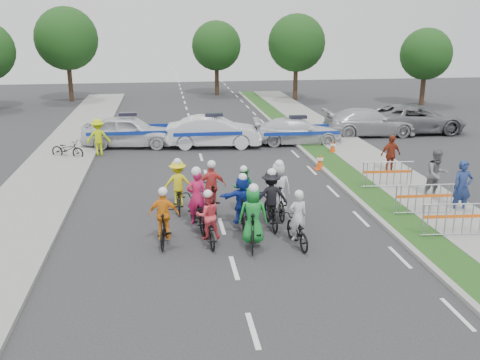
{
  "coord_description": "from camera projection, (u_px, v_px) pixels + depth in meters",
  "views": [
    {
      "loc": [
        -1.66,
        -12.7,
        6.25
      ],
      "look_at": [
        0.78,
        4.35,
        1.1
      ],
      "focal_mm": 40.0,
      "sensor_mm": 36.0,
      "label": 1
    }
  ],
  "objects": [
    {
      "name": "police_car_1",
      "position": [
        214.0,
        132.0,
        27.35
      ],
      "size": [
        4.94,
        2.14,
        1.58
      ],
      "primitive_type": "imported",
      "rotation": [
        0.0,
        0.0,
        1.47
      ],
      "color": "silver",
      "rests_on": "ground"
    },
    {
      "name": "sidewalk_left",
      "position": [
        23.0,
        213.0,
        17.9
      ],
      "size": [
        3.0,
        60.0,
        0.13
      ],
      "primitive_type": "cube",
      "color": "gray",
      "rests_on": "ground"
    },
    {
      "name": "rider_6",
      "position": [
        197.0,
        208.0,
        16.59
      ],
      "size": [
        1.03,
        2.07,
        2.02
      ],
      "rotation": [
        0.0,
        0.0,
        3.32
      ],
      "color": "black",
      "rests_on": "ground"
    },
    {
      "name": "cone_1",
      "position": [
        333.0,
        147.0,
        25.98
      ],
      "size": [
        0.4,
        0.4,
        0.7
      ],
      "color": "#F24C0C",
      "rests_on": "ground"
    },
    {
      "name": "police_car_0",
      "position": [
        129.0,
        131.0,
        27.39
      ],
      "size": [
        4.95,
        2.54,
        1.61
      ],
      "primitive_type": "imported",
      "rotation": [
        0.0,
        0.0,
        1.43
      ],
      "color": "silver",
      "rests_on": "ground"
    },
    {
      "name": "grass_strip",
      "position": [
        373.0,
        197.0,
        19.58
      ],
      "size": [
        1.2,
        60.0,
        0.11
      ],
      "primitive_type": "cube",
      "color": "#1E4215",
      "rests_on": "ground"
    },
    {
      "name": "tree_1",
      "position": [
        297.0,
        43.0,
        42.44
      ],
      "size": [
        4.55,
        4.55,
        6.82
      ],
      "color": "#382619",
      "rests_on": "ground"
    },
    {
      "name": "rider_4",
      "position": [
        271.0,
        204.0,
        16.73
      ],
      "size": [
        1.07,
        1.89,
        1.92
      ],
      "rotation": [
        0.0,
        0.0,
        3.16
      ],
      "color": "black",
      "rests_on": "ground"
    },
    {
      "name": "barrier_0",
      "position": [
        454.0,
        221.0,
        15.77
      ],
      "size": [
        2.03,
        0.66,
        1.12
      ],
      "primitive_type": null,
      "rotation": [
        0.0,
        0.0,
        -0.08
      ],
      "color": "#A5A8AD",
      "rests_on": "ground"
    },
    {
      "name": "civilian_suv",
      "position": [
        414.0,
        119.0,
        30.82
      ],
      "size": [
        5.91,
        2.86,
        1.62
      ],
      "primitive_type": "imported",
      "rotation": [
        0.0,
        0.0,
        1.54
      ],
      "color": "slate",
      "rests_on": "ground"
    },
    {
      "name": "rider_9",
      "position": [
        212.0,
        193.0,
        17.79
      ],
      "size": [
        0.97,
        1.82,
        1.89
      ],
      "rotation": [
        0.0,
        0.0,
        3.2
      ],
      "color": "black",
      "rests_on": "ground"
    },
    {
      "name": "barrier_1",
      "position": [
        424.0,
        201.0,
        17.6
      ],
      "size": [
        2.02,
        0.61,
        1.12
      ],
      "primitive_type": null,
      "rotation": [
        0.0,
        0.0,
        -0.05
      ],
      "color": "#A5A8AD",
      "rests_on": "ground"
    },
    {
      "name": "spectator_0",
      "position": [
        462.0,
        187.0,
        17.85
      ],
      "size": [
        0.7,
        0.49,
        1.82
      ],
      "primitive_type": "imported",
      "rotation": [
        0.0,
        0.0,
        -0.09
      ],
      "color": "navy",
      "rests_on": "ground"
    },
    {
      "name": "rider_1",
      "position": [
        253.0,
        222.0,
        15.16
      ],
      "size": [
        0.88,
        1.9,
        1.93
      ],
      "rotation": [
        0.0,
        0.0,
        2.98
      ],
      "color": "black",
      "rests_on": "ground"
    },
    {
      "name": "rider_8",
      "position": [
        243.0,
        195.0,
        17.88
      ],
      "size": [
        0.83,
        1.73,
        1.69
      ],
      "rotation": [
        0.0,
        0.0,
        2.99
      ],
      "color": "black",
      "rests_on": "ground"
    },
    {
      "name": "police_car_2",
      "position": [
        298.0,
        131.0,
        28.07
      ],
      "size": [
        4.8,
        2.34,
        1.34
      ],
      "primitive_type": "imported",
      "rotation": [
        0.0,
        0.0,
        1.47
      ],
      "color": "silver",
      "rests_on": "ground"
    },
    {
      "name": "marshal_hiviz",
      "position": [
        98.0,
        137.0,
        25.66
      ],
      "size": [
        1.15,
        0.68,
        1.76
      ],
      "primitive_type": "imported",
      "rotation": [
        0.0,
        0.0,
        3.16
      ],
      "color": "#C2DC0B",
      "rests_on": "ground"
    },
    {
      "name": "cone_0",
      "position": [
        320.0,
        162.0,
        23.31
      ],
      "size": [
        0.4,
        0.4,
        0.7
      ],
      "color": "#F24C0C",
      "rests_on": "ground"
    },
    {
      "name": "barrier_2",
      "position": [
        387.0,
        176.0,
        20.42
      ],
      "size": [
        2.03,
        0.64,
        1.12
      ],
      "primitive_type": null,
      "rotation": [
        0.0,
        0.0,
        -0.07
      ],
      "color": "#A5A8AD",
      "rests_on": "ground"
    },
    {
      "name": "spectator_1",
      "position": [
        437.0,
        174.0,
        19.3
      ],
      "size": [
        0.98,
        0.81,
        1.84
      ],
      "primitive_type": "imported",
      "rotation": [
        0.0,
        0.0,
        0.14
      ],
      "color": "slate",
      "rests_on": "ground"
    },
    {
      "name": "rider_2",
      "position": [
        208.0,
        223.0,
        15.41
      ],
      "size": [
        0.76,
        1.7,
        1.68
      ],
      "rotation": [
        0.0,
        0.0,
        3.25
      ],
      "color": "black",
      "rests_on": "ground"
    },
    {
      "name": "rider_3",
      "position": [
        164.0,
        222.0,
        15.36
      ],
      "size": [
        0.93,
        1.72,
        1.77
      ],
      "rotation": [
        0.0,
        0.0,
        3.02
      ],
      "color": "black",
      "rests_on": "ground"
    },
    {
      "name": "ground",
      "position": [
        234.0,
        268.0,
        14.06
      ],
      "size": [
        90.0,
        90.0,
        0.0
      ],
      "primitive_type": "plane",
      "color": "#28282B",
      "rests_on": "ground"
    },
    {
      "name": "rider_10",
      "position": [
        178.0,
        190.0,
        18.19
      ],
      "size": [
        1.04,
        1.83,
        1.85
      ],
      "rotation": [
        0.0,
        0.0,
        3.12
      ],
      "color": "black",
      "rests_on": "ground"
    },
    {
      "name": "rider_7",
      "position": [
        278.0,
        195.0,
        17.53
      ],
      "size": [
        0.84,
        1.89,
        1.97
      ],
      "rotation": [
        0.0,
        0.0,
        3.16
      ],
      "color": "black",
      "rests_on": "ground"
    },
    {
      "name": "civilian_sedan",
      "position": [
        369.0,
        122.0,
        30.11
      ],
      "size": [
        5.26,
        2.29,
        1.5
      ],
      "primitive_type": "imported",
      "rotation": [
        0.0,
        0.0,
        1.54
      ],
      "color": "#B1B1B6",
      "rests_on": "ground"
    },
    {
      "name": "spectator_2",
      "position": [
        391.0,
        155.0,
        22.53
      ],
      "size": [
        1.04,
        0.62,
        1.65
      ],
      "primitive_type": "imported",
      "rotation": [
        0.0,
        0.0,
        0.24
      ],
      "color": "maroon",
      "rests_on": "ground"
    },
    {
      "name": "sidewalk_right",
      "position": [
        419.0,
        194.0,
        19.82
      ],
      "size": [
        2.4,
        60.0,
        0.13
      ],
      "primitive_type": "cube",
      "color": "gray",
      "rests_on": "ground"
    },
    {
      "name": "rider_5",
      "position": [
        242.0,
        205.0,
        16.59
      ],
      "size": [
        1.46,
        1.74,
        1.8
      ],
      "rotation": [
        0.0,
        0.0,
        3.06
      ],
      "color": "black",
      "rests_on": "ground"
    },
    {
      "name": "tree_4",
      "position": [
        216.0,
        46.0,
        45.52
      ],
      "size": [
        4.2,
        4.2,
        6.3
      ],
      "color": "#382619",
      "rests_on": "ground"
    },
    {
      "name": "rider_0",
      "position": [
        297.0,
        227.0,
        15.33
      ],
      "size": [
        0.76,
        1.73,
        1.71
      ],
      "rotation": [
        0.0,
        0.0,
        3.25
      ],
      "color": "black",
      "rests_on": "ground"
    },
    {
      "name": "tree_2",
      "position": [
        426.0,
        54.0,
        40.07
      ],
      "size": [
        3.85,
        3.85,
        5.77
      ],
      "color": "#382619",
      "rests_on": "ground"
    },
    {
      "name": "parked_bike",
      "position": [
        67.0,
        149.0,
        25.15
      ],
      "size": [
        1.76,
        1.19,
        0.88
      ],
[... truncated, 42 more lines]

